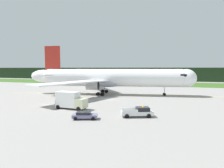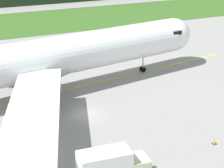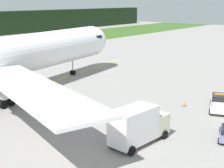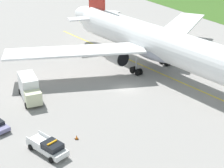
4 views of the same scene
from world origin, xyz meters
The scene contains 5 objects.
ground centered at (0.00, 0.00, 0.00)m, with size 320.00×320.00×0.00m, color gray.
taxiway_centerline_main centered at (-1.94, 9.04, 0.00)m, with size 71.98×0.30×0.01m, color yellow.
ops_pickup_truck centered at (11.46, -17.53, 0.90)m, with size 6.09×3.87×1.94m.
catering_truck centered at (-3.74, -15.29, 1.95)m, with size 7.03×3.19×3.91m.
apron_cone centered at (10.26, -13.36, 0.29)m, with size 0.47×0.47×0.60m.
Camera 3 is at (-29.54, -32.26, 13.60)m, focal length 54.65 mm.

